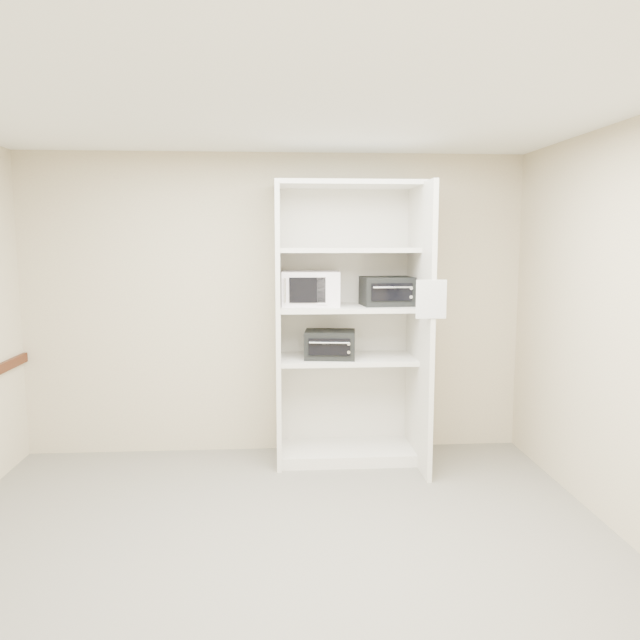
{
  "coord_description": "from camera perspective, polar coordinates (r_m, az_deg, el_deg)",
  "views": [
    {
      "loc": [
        0.01,
        -3.63,
        1.94
      ],
      "look_at": [
        0.36,
        1.34,
        1.29
      ],
      "focal_mm": 35.0,
      "sensor_mm": 36.0,
      "label": 1
    }
  ],
  "objects": [
    {
      "name": "floor",
      "position": [
        4.12,
        -3.93,
        -20.72
      ],
      "size": [
        4.5,
        4.0,
        0.01
      ],
      "primitive_type": "cube",
      "color": "slate",
      "rests_on": "ground"
    },
    {
      "name": "ceiling",
      "position": [
        3.71,
        -4.32,
        19.17
      ],
      "size": [
        4.5,
        4.0,
        0.01
      ],
      "primitive_type": "cube",
      "color": "white"
    },
    {
      "name": "wall_back",
      "position": [
        5.67,
        -4.07,
        1.4
      ],
      "size": [
        4.5,
        0.02,
        2.7
      ],
      "primitive_type": "cube",
      "color": "beige",
      "rests_on": "ground"
    },
    {
      "name": "wall_front",
      "position": [
        1.74,
        -4.27,
        -12.55
      ],
      "size": [
        4.5,
        0.02,
        2.7
      ],
      "primitive_type": "cube",
      "color": "beige",
      "rests_on": "ground"
    },
    {
      "name": "shelving_unit",
      "position": [
        5.44,
        2.98,
        -1.17
      ],
      "size": [
        1.24,
        0.92,
        2.42
      ],
      "color": "silver",
      "rests_on": "floor"
    },
    {
      "name": "microwave",
      "position": [
        5.4,
        -0.88,
        2.92
      ],
      "size": [
        0.5,
        0.39,
        0.3
      ],
      "primitive_type": "cube",
      "rotation": [
        0.0,
        0.0,
        -0.03
      ],
      "color": "white",
      "rests_on": "shelving_unit"
    },
    {
      "name": "toaster_oven_upper",
      "position": [
        5.43,
        6.13,
        2.64
      ],
      "size": [
        0.46,
        0.36,
        0.25
      ],
      "primitive_type": "cube",
      "rotation": [
        0.0,
        0.0,
        0.08
      ],
      "color": "black",
      "rests_on": "shelving_unit"
    },
    {
      "name": "toaster_oven_lower",
      "position": [
        5.38,
        0.93,
        -2.24
      ],
      "size": [
        0.46,
        0.37,
        0.24
      ],
      "primitive_type": "cube",
      "rotation": [
        0.0,
        0.0,
        -0.12
      ],
      "color": "black",
      "rests_on": "shelving_unit"
    },
    {
      "name": "paper_sign",
      "position": [
        4.88,
        10.13,
        1.88
      ],
      "size": [
        0.23,
        0.01,
        0.3
      ],
      "primitive_type": "cube",
      "rotation": [
        0.0,
        0.0,
        -0.03
      ],
      "color": "white",
      "rests_on": "shelving_unit"
    }
  ]
}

